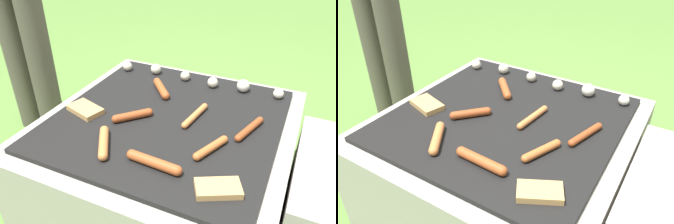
# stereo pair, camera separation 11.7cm
# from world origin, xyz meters

# --- Properties ---
(ground_plane) EXTENTS (14.00, 14.00, 0.00)m
(ground_plane) POSITION_xyz_m (0.00, 0.00, 0.00)
(ground_plane) COLOR #567F38
(grill) EXTENTS (0.88, 0.88, 0.41)m
(grill) POSITION_xyz_m (0.00, 0.00, 0.20)
(grill) COLOR #9E998E
(grill) RESTS_ON ground_plane
(sausage_front_center) EXTENTS (0.04, 0.17, 0.02)m
(sausage_front_center) POSITION_xyz_m (0.09, 0.03, 0.42)
(sausage_front_center) COLOR #C6753D
(sausage_front_center) RESTS_ON grill
(sausage_back_right) EXTENTS (0.12, 0.13, 0.03)m
(sausage_back_right) POSITION_xyz_m (-0.11, 0.16, 0.43)
(sausage_back_right) COLOR #A34C23
(sausage_back_right) RESTS_ON grill
(sausage_mid_right) EXTENTS (0.10, 0.14, 0.03)m
(sausage_mid_right) POSITION_xyz_m (-0.11, -0.24, 0.42)
(sausage_mid_right) COLOR #C6753D
(sausage_mid_right) RESTS_ON grill
(sausage_mid_left) EXTENTS (0.07, 0.16, 0.02)m
(sausage_mid_left) POSITION_xyz_m (0.29, 0.03, 0.42)
(sausage_mid_left) COLOR #93421E
(sausage_mid_left) RESTS_ON grill
(sausage_back_left) EXTENTS (0.11, 0.12, 0.03)m
(sausage_back_left) POSITION_xyz_m (-0.11, -0.07, 0.42)
(sausage_back_left) COLOR #93421E
(sausage_back_left) RESTS_ON grill
(sausage_back_center) EXTENTS (0.18, 0.04, 0.03)m
(sausage_back_center) POSITION_xyz_m (0.07, -0.26, 0.43)
(sausage_back_center) COLOR #A34C23
(sausage_back_center) RESTS_ON grill
(sausage_front_right) EXTENTS (0.07, 0.14, 0.03)m
(sausage_front_right) POSITION_xyz_m (0.20, -0.12, 0.42)
(sausage_front_right) COLOR #B7602D
(sausage_front_right) RESTS_ON grill
(bread_slice_right) EXTENTS (0.14, 0.12, 0.02)m
(bread_slice_right) POSITION_xyz_m (0.28, -0.28, 0.42)
(bread_slice_right) COLOR tan
(bread_slice_right) RESTS_ON grill
(bread_slice_left) EXTENTS (0.15, 0.11, 0.02)m
(bread_slice_left) POSITION_xyz_m (-0.29, -0.10, 0.42)
(bread_slice_left) COLOR tan
(bread_slice_left) RESTS_ON grill
(mushroom_row) EXTENTS (0.72, 0.07, 0.05)m
(mushroom_row) POSITION_xyz_m (0.01, 0.30, 0.43)
(mushroom_row) COLOR beige
(mushroom_row) RESTS_ON grill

